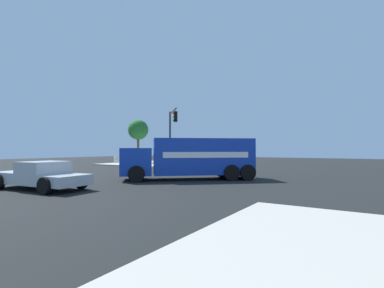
{
  "coord_description": "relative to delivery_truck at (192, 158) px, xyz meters",
  "views": [
    {
      "loc": [
        16.44,
        10.14,
        2.0
      ],
      "look_at": [
        0.84,
        0.31,
        2.32
      ],
      "focal_mm": 26.62,
      "sensor_mm": 36.0,
      "label": 1
    }
  ],
  "objects": [
    {
      "name": "ground_plane",
      "position": [
        -0.64,
        -0.15,
        -1.42
      ],
      "size": [
        100.0,
        100.0,
        0.0
      ],
      "primitive_type": "plane",
      "color": "black"
    },
    {
      "name": "sidewalk_corner_near",
      "position": [
        -13.58,
        -13.09,
        -1.35
      ],
      "size": [
        12.28,
        12.28,
        0.14
      ],
      "primitive_type": "cube",
      "color": "#B2ADA0",
      "rests_on": "ground"
    },
    {
      "name": "delivery_truck",
      "position": [
        0.0,
        0.0,
        0.0
      ],
      "size": [
        7.49,
        8.04,
        2.67
      ],
      "color": "#1438AD",
      "rests_on": "ground"
    },
    {
      "name": "traffic_light_primary",
      "position": [
        -7.01,
        -6.77,
        2.53
      ],
      "size": [
        3.33,
        3.19,
        5.75
      ],
      "color": "#38383D",
      "rests_on": "sidewalk_corner_near"
    },
    {
      "name": "pickup_silver",
      "position": [
        7.87,
        -3.84,
        -0.69
      ],
      "size": [
        2.63,
        5.36,
        1.38
      ],
      "color": "#B7BABF",
      "rests_on": "ground"
    },
    {
      "name": "pedestrian_near_corner",
      "position": [
        -14.8,
        -13.52,
        -0.28
      ],
      "size": [
        0.52,
        0.3,
        1.74
      ],
      "color": "gray",
      "rests_on": "sidewalk_corner_near"
    },
    {
      "name": "picket_fence_run",
      "position": [
        -13.58,
        -18.98,
        -0.8
      ],
      "size": [
        5.86,
        0.05,
        0.95
      ],
      "color": "white",
      "rests_on": "sidewalk_corner_near"
    },
    {
      "name": "shade_tree_near",
      "position": [
        -13.77,
        -17.54,
        3.22
      ],
      "size": [
        2.82,
        2.82,
        5.95
      ],
      "color": "brown",
      "rests_on": "sidewalk_corner_near"
    }
  ]
}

